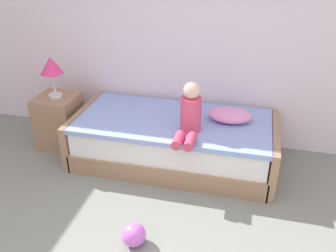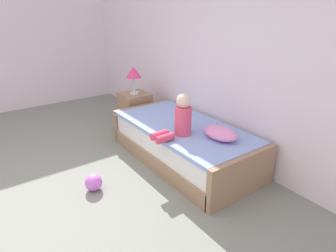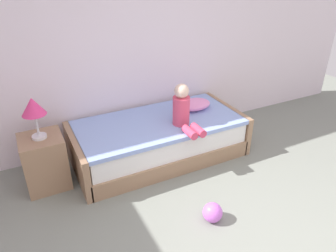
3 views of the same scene
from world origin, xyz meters
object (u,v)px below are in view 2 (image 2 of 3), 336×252
at_px(child_figure, 180,119).
at_px(toy_ball, 94,182).
at_px(bed, 183,143).
at_px(pillow, 221,133).
at_px(nightstand, 135,111).
at_px(table_lamp, 134,73).

relative_size(child_figure, toy_ball, 2.64).
xyz_separation_m(bed, pillow, (0.56, 0.10, 0.32)).
bearing_deg(toy_ball, child_figure, 77.01).
bearing_deg(toy_ball, nightstand, 135.62).
height_order(table_lamp, toy_ball, table_lamp).
bearing_deg(pillow, nightstand, -178.10).
height_order(nightstand, toy_ball, nightstand).
xyz_separation_m(child_figure, pillow, (0.35, 0.33, -0.14)).
bearing_deg(nightstand, pillow, 1.90).
relative_size(child_figure, pillow, 1.16).
height_order(table_lamp, child_figure, table_lamp).
bearing_deg(table_lamp, pillow, 1.90).
distance_m(bed, table_lamp, 1.52).
height_order(bed, toy_ball, bed).
distance_m(nightstand, table_lamp, 0.64).
bearing_deg(nightstand, toy_ball, -44.38).
bearing_deg(pillow, table_lamp, -178.10).
bearing_deg(nightstand, bed, -1.56).
bearing_deg(table_lamp, nightstand, 0.00).
xyz_separation_m(nightstand, pillow, (1.91, 0.06, 0.26)).
bearing_deg(child_figure, bed, 132.28).
height_order(nightstand, child_figure, child_figure).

